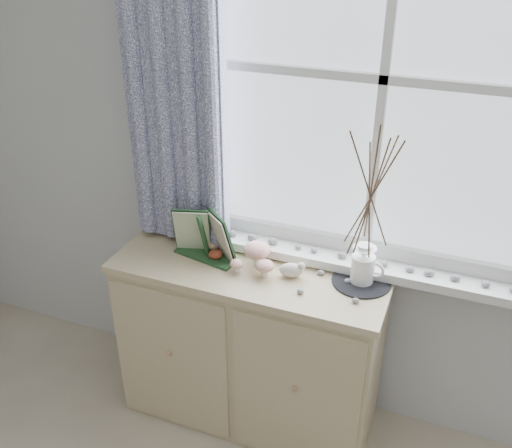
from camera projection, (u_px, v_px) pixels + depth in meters
name	position (u px, v px, depth m)	size (l,w,h in m)	color
sideboard	(250.00, 345.00, 2.64)	(1.20, 0.45, 0.85)	tan
botanical_book	(202.00, 237.00, 2.44)	(0.33, 0.13, 0.23)	#214525
toadstool_cluster	(257.00, 255.00, 2.41)	(0.19, 0.17, 0.11)	white
wooden_eggs	(213.00, 246.00, 2.55)	(0.13, 0.17, 0.07)	tan
songbird_figurine	(291.00, 269.00, 2.37)	(0.13, 0.06, 0.07)	silver
crocheted_doily	(361.00, 281.00, 2.35)	(0.24, 0.24, 0.01)	black
twig_pitcher	(371.00, 191.00, 2.15)	(0.29, 0.29, 0.73)	white
sideboard_pebbles	(324.00, 281.00, 2.34)	(0.33, 0.23, 0.02)	gray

